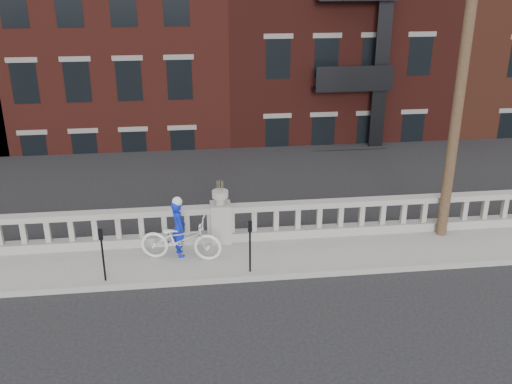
% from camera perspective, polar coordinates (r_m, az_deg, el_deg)
% --- Properties ---
extents(ground, '(120.00, 120.00, 0.00)m').
position_cam_1_polar(ground, '(12.49, -2.21, -13.54)').
color(ground, black).
rests_on(ground, ground).
extents(sidewalk, '(32.00, 2.20, 0.15)m').
position_cam_1_polar(sidewalk, '(15.00, -3.24, -6.72)').
color(sidewalk, gray).
rests_on(sidewalk, ground).
extents(balustrade, '(28.00, 0.34, 1.03)m').
position_cam_1_polar(balustrade, '(15.59, -3.53, -3.25)').
color(balustrade, gray).
rests_on(balustrade, sidewalk).
extents(planter_pedestal, '(0.55, 0.55, 1.76)m').
position_cam_1_polar(planter_pedestal, '(15.52, -3.55, -2.61)').
color(planter_pedestal, gray).
rests_on(planter_pedestal, sidewalk).
extents(lower_level, '(80.00, 44.00, 20.80)m').
position_cam_1_polar(lower_level, '(33.56, -4.88, 13.75)').
color(lower_level, '#605E59').
rests_on(lower_level, ground).
extents(utility_pole, '(1.60, 0.28, 10.00)m').
position_cam_1_polar(utility_pole, '(15.58, 20.19, 13.15)').
color(utility_pole, '#422D1E').
rests_on(utility_pole, sidewalk).
extents(parking_meter_c, '(0.10, 0.09, 1.36)m').
position_cam_1_polar(parking_meter_c, '(13.96, -15.13, -5.53)').
color(parking_meter_c, black).
rests_on(parking_meter_c, sidewalk).
extents(parking_meter_d, '(0.10, 0.09, 1.36)m').
position_cam_1_polar(parking_meter_d, '(13.87, -0.61, -4.90)').
color(parking_meter_d, black).
rests_on(parking_meter_d, sidewalk).
extents(bicycle, '(2.21, 1.16, 1.10)m').
position_cam_1_polar(bicycle, '(14.74, -7.52, -4.68)').
color(bicycle, white).
rests_on(bicycle, sidewalk).
extents(cyclist, '(0.50, 0.63, 1.52)m').
position_cam_1_polar(cyclist, '(14.84, -7.75, -3.61)').
color(cyclist, '#0C1FBA').
rests_on(cyclist, sidewalk).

